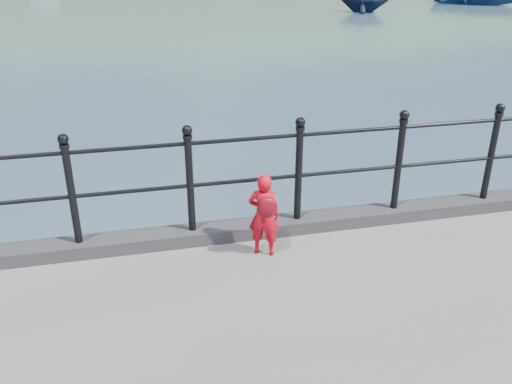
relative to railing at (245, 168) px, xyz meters
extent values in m
plane|color=#2D4251|center=(0.00, 0.15, -1.82)|extent=(600.00, 600.00, 0.00)
cube|color=#28282B|center=(0.00, 0.00, -0.75)|extent=(60.00, 0.30, 0.15)
cylinder|color=black|center=(0.00, 0.00, -0.15)|extent=(18.00, 0.04, 0.04)
cylinder|color=black|center=(0.00, 0.00, 0.32)|extent=(18.00, 0.04, 0.04)
cylinder|color=black|center=(-1.80, 0.00, -0.15)|extent=(0.08, 0.08, 1.05)
sphere|color=black|center=(-1.80, 0.00, 0.47)|extent=(0.11, 0.11, 0.11)
cylinder|color=black|center=(-0.60, 0.00, -0.15)|extent=(0.08, 0.08, 1.05)
sphere|color=black|center=(-0.60, 0.00, 0.47)|extent=(0.11, 0.11, 0.11)
cylinder|color=black|center=(0.60, 0.00, -0.15)|extent=(0.08, 0.08, 1.05)
sphere|color=black|center=(0.60, 0.00, 0.47)|extent=(0.11, 0.11, 0.11)
cylinder|color=black|center=(1.80, 0.00, -0.15)|extent=(0.08, 0.08, 1.05)
sphere|color=black|center=(1.80, 0.00, 0.47)|extent=(0.11, 0.11, 0.11)
cylinder|color=black|center=(3.00, 0.00, -0.15)|extent=(0.08, 0.08, 1.05)
sphere|color=black|center=(3.00, 0.00, 0.47)|extent=(0.11, 0.11, 0.11)
ellipsoid|color=#333A21|center=(20.00, 195.15, -17.22)|extent=(400.00, 100.00, 88.00)
ellipsoid|color=#387026|center=(60.00, 255.15, -29.12)|extent=(600.00, 180.00, 156.00)
imported|color=red|center=(0.11, -0.41, -0.37)|extent=(0.39, 0.33, 0.91)
ellipsoid|color=red|center=(0.11, -0.54, -0.23)|extent=(0.22, 0.11, 0.23)
camera|label=1|loc=(-1.10, -5.26, 2.20)|focal=38.00mm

